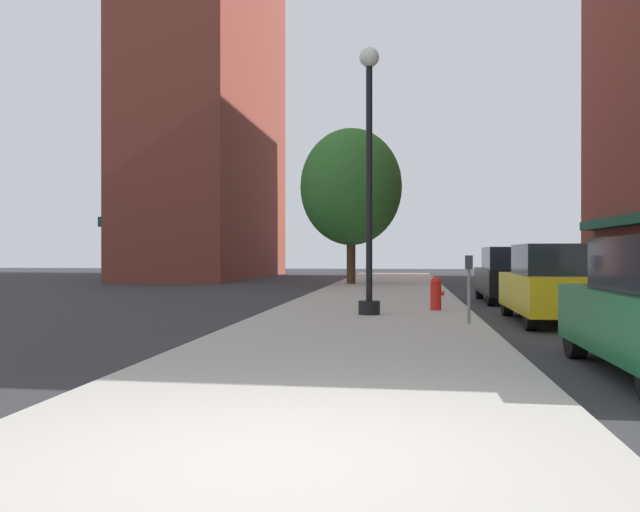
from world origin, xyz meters
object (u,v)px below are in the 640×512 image
tree_near (351,187)px  car_yellow (556,285)px  fire_hydrant (436,293)px  parking_meter_near (469,281)px  lamppost (369,175)px  car_black (512,275)px

tree_near → car_yellow: (5.62, -16.07, -3.65)m
fire_hydrant → parking_meter_near: 3.33m
fire_hydrant → parking_meter_near: size_ratio=0.60×
lamppost → fire_hydrant: size_ratio=7.47×
car_yellow → parking_meter_near: bearing=-139.8°
fire_hydrant → lamppost: bearing=-137.3°
lamppost → car_yellow: lamppost is taller
parking_meter_near → car_yellow: 2.57m
car_yellow → car_black: same height
tree_near → parking_meter_near: bearing=-78.3°
tree_near → lamppost: bearing=-84.0°
fire_hydrant → car_yellow: bearing=-33.4°
car_black → car_yellow: bearing=-91.0°
fire_hydrant → car_yellow: 2.93m
lamppost → car_yellow: (3.95, -0.21, -2.39)m
car_yellow → tree_near: bearing=109.0°
parking_meter_near → tree_near: bearing=101.7°
fire_hydrant → car_black: 5.27m
parking_meter_near → lamppost: bearing=136.8°
tree_near → car_black: (5.62, -9.80, -3.65)m
parking_meter_near → car_yellow: (1.95, 1.66, -0.14)m
car_black → tree_near: bearing=118.8°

